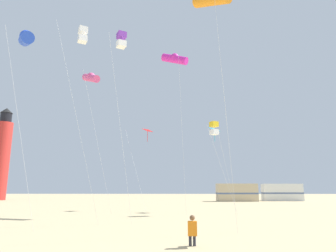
{
  "coord_description": "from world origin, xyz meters",
  "views": [
    {
      "loc": [
        0.57,
        -7.03,
        2.16
      ],
      "look_at": [
        0.14,
        10.3,
        5.77
      ],
      "focal_mm": 31.74,
      "sensor_mm": 36.0,
      "label": 1
    }
  ],
  "objects_px": {
    "kite_tube_magenta": "(175,59)",
    "kite_box_violet": "(121,40)",
    "kite_diamond_scarlet": "(147,133)",
    "kite_box_white": "(83,35)",
    "lighthouse_distant": "(2,156)",
    "rv_van_white": "(282,192)",
    "kite_tube_rainbow": "(91,78)",
    "kite_flyer_standing": "(192,230)",
    "kite_tube_blue": "(26,39)",
    "kite_box_gold": "(214,128)",
    "kite_diamond_cyan": "(215,132)",
    "rv_van_tan": "(237,193)"
  },
  "relations": [
    {
      "from": "kite_tube_rainbow",
      "to": "rv_van_white",
      "type": "bearing_deg",
      "value": 44.17
    },
    {
      "from": "kite_diamond_scarlet",
      "to": "rv_van_tan",
      "type": "distance_m",
      "value": 23.86
    },
    {
      "from": "kite_tube_magenta",
      "to": "kite_box_violet",
      "type": "distance_m",
      "value": 6.33
    },
    {
      "from": "kite_box_gold",
      "to": "rv_van_white",
      "type": "xyz_separation_m",
      "value": [
        14.53,
        26.29,
        -5.82
      ]
    },
    {
      "from": "kite_diamond_scarlet",
      "to": "kite_box_white",
      "type": "height_order",
      "value": "kite_box_white"
    },
    {
      "from": "kite_tube_magenta",
      "to": "kite_box_violet",
      "type": "bearing_deg",
      "value": -127.65
    },
    {
      "from": "kite_box_gold",
      "to": "kite_box_violet",
      "type": "distance_m",
      "value": 10.69
    },
    {
      "from": "kite_tube_rainbow",
      "to": "kite_diamond_scarlet",
      "type": "xyz_separation_m",
      "value": [
        5.02,
        3.89,
        -4.68
      ]
    },
    {
      "from": "lighthouse_distant",
      "to": "rv_van_tan",
      "type": "xyz_separation_m",
      "value": [
        41.48,
        -3.59,
        -6.45
      ]
    },
    {
      "from": "rv_van_white",
      "to": "kite_tube_rainbow",
      "type": "bearing_deg",
      "value": -133.63
    },
    {
      "from": "kite_tube_blue",
      "to": "rv_van_white",
      "type": "distance_m",
      "value": 45.62
    },
    {
      "from": "kite_tube_blue",
      "to": "kite_box_gold",
      "type": "xyz_separation_m",
      "value": [
        12.11,
        9.53,
        -3.55
      ]
    },
    {
      "from": "kite_box_violet",
      "to": "kite_flyer_standing",
      "type": "bearing_deg",
      "value": -60.54
    },
    {
      "from": "kite_tube_blue",
      "to": "kite_box_gold",
      "type": "height_order",
      "value": "kite_tube_blue"
    },
    {
      "from": "kite_tube_rainbow",
      "to": "kite_tube_magenta",
      "type": "bearing_deg",
      "value": -13.54
    },
    {
      "from": "kite_flyer_standing",
      "to": "kite_box_gold",
      "type": "xyz_separation_m",
      "value": [
        2.75,
        13.69,
        6.6
      ]
    },
    {
      "from": "kite_diamond_cyan",
      "to": "kite_box_gold",
      "type": "relative_size",
      "value": 1.02
    },
    {
      "from": "rv_van_tan",
      "to": "lighthouse_distant",
      "type": "bearing_deg",
      "value": 172.0
    },
    {
      "from": "kite_flyer_standing",
      "to": "kite_diamond_cyan",
      "type": "distance_m",
      "value": 18.58
    },
    {
      "from": "kite_diamond_scarlet",
      "to": "kite_box_white",
      "type": "relative_size",
      "value": 0.61
    },
    {
      "from": "kite_tube_magenta",
      "to": "rv_van_white",
      "type": "bearing_deg",
      "value": 56.5
    },
    {
      "from": "kite_box_gold",
      "to": "rv_van_tan",
      "type": "bearing_deg",
      "value": 74.85
    },
    {
      "from": "kite_box_white",
      "to": "rv_van_white",
      "type": "height_order",
      "value": "kite_box_white"
    },
    {
      "from": "kite_diamond_scarlet",
      "to": "kite_box_gold",
      "type": "bearing_deg",
      "value": -38.36
    },
    {
      "from": "kite_diamond_cyan",
      "to": "kite_box_white",
      "type": "relative_size",
      "value": 0.59
    },
    {
      "from": "kite_box_white",
      "to": "kite_box_violet",
      "type": "distance_m",
      "value": 2.84
    },
    {
      "from": "lighthouse_distant",
      "to": "rv_van_white",
      "type": "xyz_separation_m",
      "value": [
        49.49,
        -1.4,
        -6.45
      ]
    },
    {
      "from": "kite_tube_blue",
      "to": "lighthouse_distant",
      "type": "xyz_separation_m",
      "value": [
        -22.84,
        37.22,
        -2.92
      ]
    },
    {
      "from": "kite_tube_magenta",
      "to": "kite_box_gold",
      "type": "xyz_separation_m",
      "value": [
        3.39,
        0.79,
        -6.15
      ]
    },
    {
      "from": "kite_tube_rainbow",
      "to": "kite_tube_magenta",
      "type": "distance_m",
      "value": 8.26
    },
    {
      "from": "kite_tube_magenta",
      "to": "kite_tube_rainbow",
      "type": "bearing_deg",
      "value": 166.46
    },
    {
      "from": "kite_tube_rainbow",
      "to": "kite_tube_blue",
      "type": "xyz_separation_m",
      "value": [
        -0.75,
        -10.66,
        -1.65
      ]
    },
    {
      "from": "kite_flyer_standing",
      "to": "kite_diamond_scarlet",
      "type": "distance_m",
      "value": 20.34
    },
    {
      "from": "kite_diamond_cyan",
      "to": "kite_flyer_standing",
      "type": "bearing_deg",
      "value": -100.94
    },
    {
      "from": "kite_tube_rainbow",
      "to": "kite_tube_magenta",
      "type": "xyz_separation_m",
      "value": [
        7.97,
        -1.92,
        0.96
      ]
    },
    {
      "from": "kite_flyer_standing",
      "to": "kite_tube_rainbow",
      "type": "height_order",
      "value": "kite_tube_rainbow"
    },
    {
      "from": "kite_box_gold",
      "to": "kite_box_white",
      "type": "bearing_deg",
      "value": -149.73
    },
    {
      "from": "kite_diamond_scarlet",
      "to": "kite_box_white",
      "type": "bearing_deg",
      "value": -108.75
    },
    {
      "from": "kite_box_gold",
      "to": "kite_flyer_standing",
      "type": "bearing_deg",
      "value": -101.37
    },
    {
      "from": "kite_diamond_scarlet",
      "to": "kite_tube_blue",
      "type": "height_order",
      "value": "kite_tube_blue"
    },
    {
      "from": "kite_tube_rainbow",
      "to": "lighthouse_distant",
      "type": "distance_m",
      "value": 35.81
    },
    {
      "from": "kite_tube_rainbow",
      "to": "kite_flyer_standing",
      "type": "bearing_deg",
      "value": -59.83
    },
    {
      "from": "kite_diamond_cyan",
      "to": "kite_tube_blue",
      "type": "xyz_separation_m",
      "value": [
        -12.64,
        -12.79,
        3.27
      ]
    },
    {
      "from": "kite_diamond_scarlet",
      "to": "kite_box_violet",
      "type": "bearing_deg",
      "value": -94.69
    },
    {
      "from": "rv_van_tan",
      "to": "rv_van_white",
      "type": "bearing_deg",
      "value": 12.27
    },
    {
      "from": "rv_van_tan",
      "to": "kite_box_violet",
      "type": "bearing_deg",
      "value": -117.78
    },
    {
      "from": "kite_diamond_scarlet",
      "to": "kite_tube_blue",
      "type": "bearing_deg",
      "value": -111.63
    },
    {
      "from": "lighthouse_distant",
      "to": "kite_box_white",
      "type": "bearing_deg",
      "value": -53.39
    },
    {
      "from": "kite_flyer_standing",
      "to": "kite_box_violet",
      "type": "relative_size",
      "value": 0.09
    },
    {
      "from": "lighthouse_distant",
      "to": "rv_van_white",
      "type": "relative_size",
      "value": 2.57
    }
  ]
}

